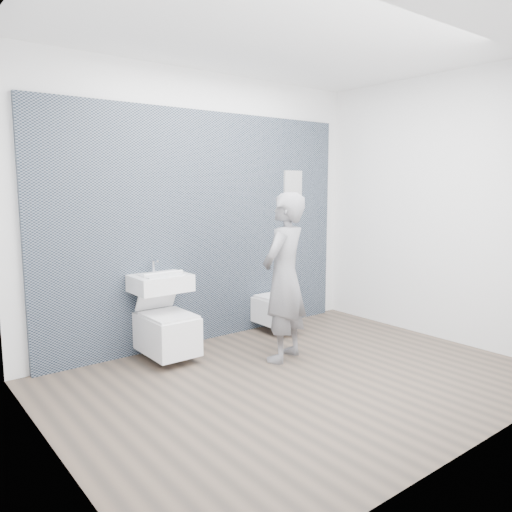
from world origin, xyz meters
TOP-DOWN VIEW (x-y plane):
  - ground at (0.00, 0.00)m, footprint 4.00×4.00m
  - room_shell at (0.00, 0.00)m, footprint 4.00×4.00m
  - tile_wall at (0.00, 1.47)m, footprint 3.60×0.06m
  - washbasin at (-0.65, 1.24)m, footprint 0.53×0.40m
  - toilet_square at (-0.65, 1.14)m, footprint 0.42×0.61m
  - toilet_rounded at (0.75, 1.15)m, footprint 0.34×0.57m
  - info_placard at (1.20, 1.43)m, footprint 0.26×0.03m
  - visitor at (0.23, 0.47)m, footprint 0.68×0.57m

SIDE VIEW (x-z plane):
  - ground at x=0.00m, z-range 0.00..0.00m
  - tile_wall at x=0.00m, z-range -1.20..1.20m
  - info_placard at x=1.20m, z-range -0.18..0.18m
  - toilet_rounded at x=0.75m, z-range 0.10..0.41m
  - toilet_square at x=-0.65m, z-range -0.11..0.66m
  - washbasin at x=-0.65m, z-range 0.53..0.93m
  - visitor at x=0.23m, z-range 0.00..1.58m
  - room_shell at x=0.00m, z-range -0.26..3.74m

